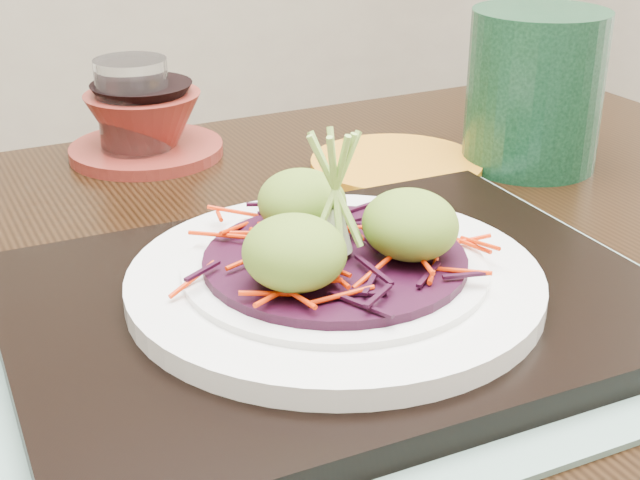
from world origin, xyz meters
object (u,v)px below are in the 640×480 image
dining_table (291,379)px  yellow_plate (396,165)px  green_jar (534,90)px  serving_tray (335,304)px  terracotta_bowl_set (145,128)px  white_plate (335,279)px  water_glass (134,110)px

dining_table → yellow_plate: (0.20, 0.15, 0.10)m
green_jar → serving_tray: bearing=-151.8°
terracotta_bowl_set → green_jar: 0.39m
dining_table → terracotta_bowl_set: terracotta_bowl_set is taller
white_plate → yellow_plate: bearing=47.9°
water_glass → yellow_plate: 0.27m
yellow_plate → green_jar: green_jar is taller
terracotta_bowl_set → yellow_plate: size_ratio=1.18×
serving_tray → white_plate: 0.02m
white_plate → water_glass: 0.39m
dining_table → yellow_plate: size_ratio=7.12×
water_glass → terracotta_bowl_set: bearing=25.9°
dining_table → white_plate: white_plate is taller
serving_tray → terracotta_bowl_set: (0.01, 0.39, 0.02)m
white_plate → terracotta_bowl_set: size_ratio=1.38×
serving_tray → water_glass: water_glass is taller
serving_tray → green_jar: green_jar is taller
dining_table → terracotta_bowl_set: size_ratio=6.01×
serving_tray → white_plate: white_plate is taller
serving_tray → yellow_plate: bearing=52.7°
water_glass → yellow_plate: (0.21, -0.16, -0.05)m
dining_table → terracotta_bowl_set: 0.34m
water_glass → green_jar: 0.40m
white_plate → water_glass: size_ratio=2.70×
dining_table → water_glass: bearing=95.2°
dining_table → green_jar: 0.38m
dining_table → yellow_plate: bearing=39.5°
yellow_plate → terracotta_bowl_set: bearing=140.7°
water_glass → serving_tray: bearing=-89.4°
white_plate → terracotta_bowl_set: 0.40m
white_plate → dining_table: bearing=84.0°
terracotta_bowl_set → white_plate: bearing=-91.0°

